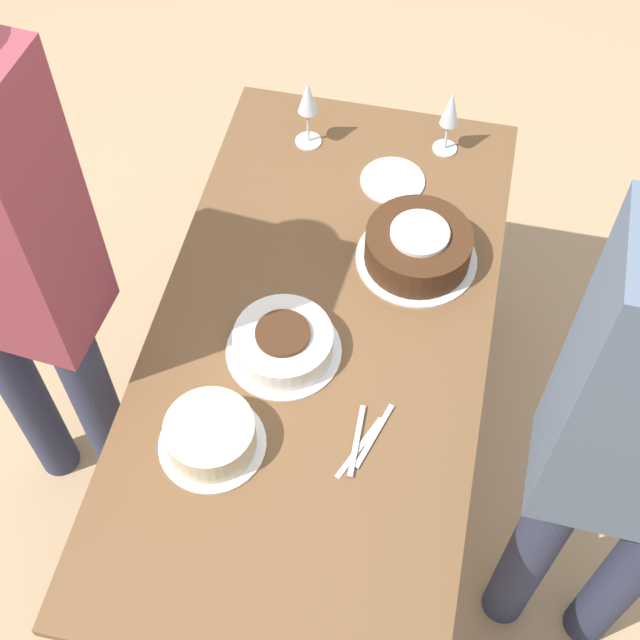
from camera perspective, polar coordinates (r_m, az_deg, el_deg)
name	(u,v)px	position (r m, az deg, el deg)	size (l,w,h in m)	color
ground_plane	(320,467)	(2.69, 0.00, -9.37)	(12.00, 12.00, 0.00)	tan
dining_table	(320,358)	(2.16, 0.00, -2.47)	(1.55, 0.78, 0.73)	brown
cake_center_white	(283,343)	(2.00, -2.36, -1.47)	(0.26, 0.26, 0.08)	white
cake_front_chocolate	(418,247)	(2.16, 6.29, 4.67)	(0.30, 0.30, 0.11)	white
cake_back_decorated	(211,436)	(1.89, -7.01, -7.36)	(0.23, 0.23, 0.08)	white
wine_glass_near	(450,112)	(2.37, 8.35, 13.05)	(0.07, 0.07, 0.20)	silver
wine_glass_far	(308,102)	(2.36, -0.78, 13.81)	(0.07, 0.07, 0.20)	silver
dessert_plate_right	(393,181)	(2.36, 4.66, 8.88)	(0.17, 0.17, 0.01)	silver
fork_pile	(363,441)	(1.92, 2.80, -7.75)	(0.20, 0.09, 0.01)	silver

